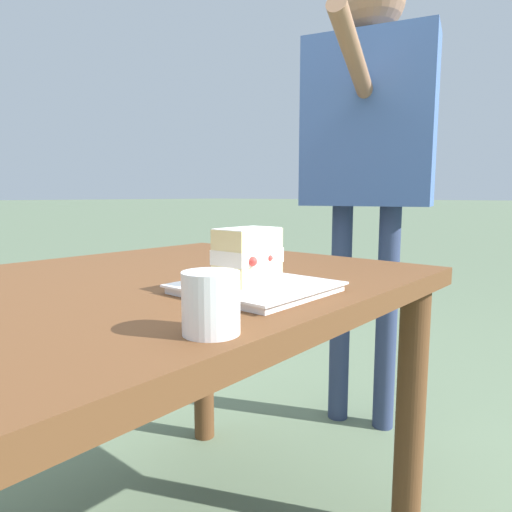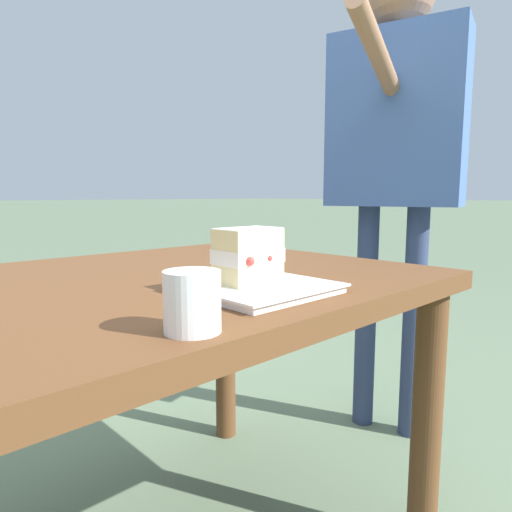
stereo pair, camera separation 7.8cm
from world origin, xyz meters
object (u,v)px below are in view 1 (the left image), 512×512
(dessert_fork, at_px, (238,268))
(diner_person, at_px, (369,130))
(dessert_plate, at_px, (256,288))
(cake_slice, at_px, (248,256))
(coffee_cup, at_px, (211,302))
(patio_table, at_px, (146,329))

(dessert_fork, xyz_separation_m, diner_person, (-0.75, -0.07, 0.39))
(dessert_plate, height_order, cake_slice, cake_slice)
(cake_slice, distance_m, coffee_cup, 0.25)
(dessert_fork, bearing_deg, dessert_plate, 50.24)
(dessert_fork, bearing_deg, diner_person, -174.96)
(cake_slice, height_order, diner_person, diner_person)
(cake_slice, xyz_separation_m, diner_person, (-0.91, -0.24, 0.33))
(cake_slice, relative_size, diner_person, 0.07)
(patio_table, relative_size, cake_slice, 10.03)
(patio_table, distance_m, dessert_fork, 0.24)
(patio_table, relative_size, dessert_fork, 6.55)
(dessert_plate, distance_m, diner_person, 1.01)
(patio_table, relative_size, coffee_cup, 14.48)
(coffee_cup, bearing_deg, dessert_fork, -141.20)
(patio_table, xyz_separation_m, dessert_plate, (-0.05, 0.26, 0.11))
(patio_table, distance_m, cake_slice, 0.30)
(patio_table, relative_size, diner_person, 0.69)
(diner_person, bearing_deg, dessert_plate, 15.60)
(patio_table, distance_m, dessert_plate, 0.28)
(dessert_plate, height_order, diner_person, diner_person)
(dessert_fork, distance_m, diner_person, 0.85)
(dessert_plate, bearing_deg, coffee_cup, 27.52)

